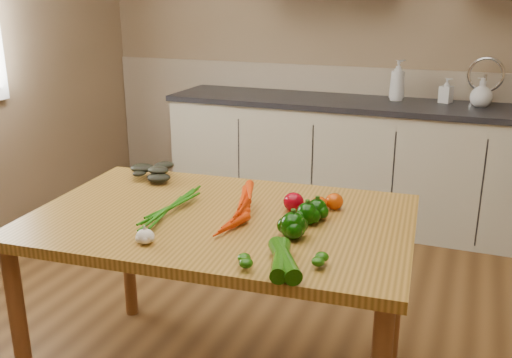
{
  "coord_description": "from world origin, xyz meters",
  "views": [
    {
      "loc": [
        0.95,
        -1.82,
        1.61
      ],
      "look_at": [
        0.11,
        0.32,
        0.87
      ],
      "focal_mm": 40.0,
      "sensor_mm": 36.0,
      "label": 1
    }
  ],
  "objects": [
    {
      "name": "room",
      "position": [
        0.0,
        0.17,
        1.25
      ],
      "size": [
        4.04,
        5.04,
        2.64
      ],
      "color": "brown",
      "rests_on": "ground"
    },
    {
      "name": "counter_run",
      "position": [
        0.21,
        2.19,
        0.46
      ],
      "size": [
        2.84,
        0.64,
        1.14
      ],
      "color": "#BEB79E",
      "rests_on": "ground"
    },
    {
      "name": "table",
      "position": [
        0.06,
        0.07,
        0.7
      ],
      "size": [
        1.54,
        1.05,
        0.79
      ],
      "rotation": [
        0.0,
        0.0,
        0.07
      ],
      "color": "#A97731",
      "rests_on": "ground"
    },
    {
      "name": "soap_bottle_a",
      "position": [
        0.41,
        2.29,
        1.04
      ],
      "size": [
        0.16,
        0.16,
        0.28
      ],
      "primitive_type": "imported",
      "rotation": [
        0.0,
        0.0,
        2.33
      ],
      "color": "silver",
      "rests_on": "counter_run"
    },
    {
      "name": "soap_bottle_b",
      "position": [
        0.74,
        2.32,
        0.99
      ],
      "size": [
        0.1,
        0.1,
        0.17
      ],
      "primitive_type": "imported",
      "rotation": [
        0.0,
        0.0,
        1.2
      ],
      "color": "silver",
      "rests_on": "counter_run"
    },
    {
      "name": "soap_bottle_c",
      "position": [
        0.97,
        2.26,
        0.99
      ],
      "size": [
        0.18,
        0.18,
        0.19
      ],
      "primitive_type": "imported",
      "rotation": [
        0.0,
        0.0,
        4.44
      ],
      "color": "silver",
      "rests_on": "counter_run"
    },
    {
      "name": "carrot_bunch",
      "position": [
        0.06,
        0.04,
        0.83
      ],
      "size": [
        0.29,
        0.23,
        0.07
      ],
      "primitive_type": null,
      "rotation": [
        0.0,
        0.0,
        0.07
      ],
      "color": "#E33905",
      "rests_on": "table"
    },
    {
      "name": "leafy_greens",
      "position": [
        -0.44,
        0.37,
        0.84
      ],
      "size": [
        0.21,
        0.19,
        0.11
      ],
      "primitive_type": null,
      "color": "black",
      "rests_on": "table"
    },
    {
      "name": "garlic_bulb",
      "position": [
        -0.07,
        -0.27,
        0.82
      ],
      "size": [
        0.06,
        0.06,
        0.05
      ],
      "primitive_type": "ellipsoid",
      "color": "silver",
      "rests_on": "table"
    },
    {
      "name": "pepper_a",
      "position": [
        0.4,
        0.1,
        0.83
      ],
      "size": [
        0.08,
        0.08,
        0.08
      ],
      "primitive_type": "sphere",
      "color": "#083102",
      "rests_on": "table"
    },
    {
      "name": "pepper_b",
      "position": [
        0.42,
        0.16,
        0.83
      ],
      "size": [
        0.08,
        0.08,
        0.08
      ],
      "primitive_type": "sphere",
      "color": "#083102",
      "rests_on": "table"
    },
    {
      "name": "pepper_c",
      "position": [
        0.39,
        -0.04,
        0.84
      ],
      "size": [
        0.1,
        0.1,
        0.1
      ],
      "primitive_type": "sphere",
      "color": "#083102",
      "rests_on": "table"
    },
    {
      "name": "tomato_a",
      "position": [
        0.31,
        0.22,
        0.83
      ],
      "size": [
        0.08,
        0.08,
        0.08
      ],
      "primitive_type": "ellipsoid",
      "color": "maroon",
      "rests_on": "table"
    },
    {
      "name": "tomato_b",
      "position": [
        0.41,
        0.25,
        0.82
      ],
      "size": [
        0.06,
        0.06,
        0.06
      ],
      "primitive_type": "ellipsoid",
      "color": "#BD3B04",
      "rests_on": "table"
    },
    {
      "name": "tomato_c",
      "position": [
        0.46,
        0.29,
        0.82
      ],
      "size": [
        0.07,
        0.07,
        0.07
      ],
      "primitive_type": "ellipsoid",
      "color": "#BD3B04",
      "rests_on": "table"
    },
    {
      "name": "zucchini_a",
      "position": [
        0.44,
        -0.27,
        0.82
      ],
      "size": [
        0.18,
        0.24,
        0.06
      ],
      "primitive_type": "cylinder",
      "rotation": [
        1.57,
        0.0,
        0.55
      ],
      "color": "#154407",
      "rests_on": "table"
    },
    {
      "name": "zucchini_b",
      "position": [
        0.43,
        -0.27,
        0.82
      ],
      "size": [
        0.11,
        0.24,
        0.05
      ],
      "primitive_type": "cylinder",
      "rotation": [
        1.57,
        0.0,
        0.26
      ],
      "color": "#154407",
      "rests_on": "table"
    }
  ]
}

